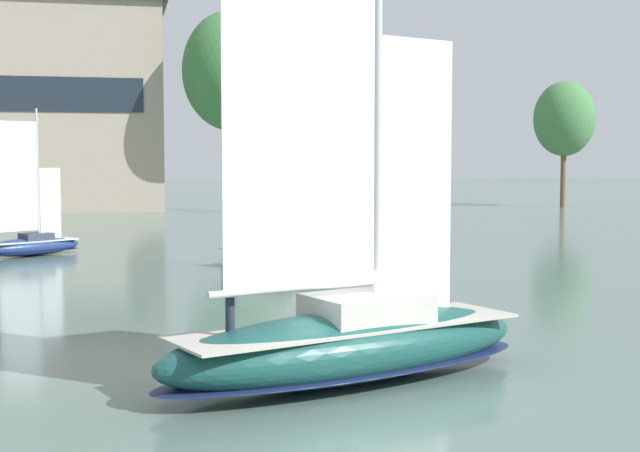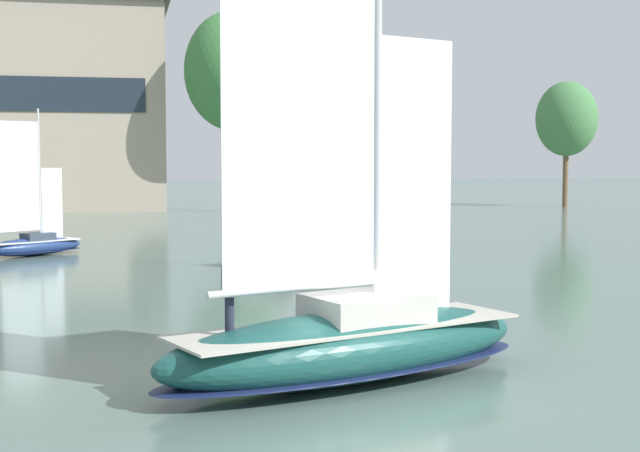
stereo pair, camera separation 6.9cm
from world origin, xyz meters
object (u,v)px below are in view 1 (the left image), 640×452
Objects in this scene: sailboat_moored_near_marina at (278,256)px; tree_shore_right at (564,119)px; tree_shore_center at (231,72)px; sailboat_main at (350,336)px; sailboat_moored_far_slip at (32,243)px.

tree_shore_right is at bearing 49.94° from sailboat_moored_near_marina.
tree_shore_center is 2.09× the size of sailboat_moored_near_marina.
sailboat_main reaches higher than sailboat_moored_far_slip.
tree_shore_center is 41.49m from sailboat_moored_far_slip.
sailboat_main is (-41.10, -67.04, -8.23)m from tree_shore_right.
tree_shore_center is 35.67m from tree_shore_right.
sailboat_moored_far_slip is (-9.48, 29.36, -0.37)m from sailboat_main.
sailboat_main is at bearing -95.71° from sailboat_moored_near_marina.
sailboat_main is at bearing -121.51° from tree_shore_right.
tree_shore_center is at bearing 85.42° from sailboat_moored_near_marina.
sailboat_main is 1.72× the size of sailboat_moored_far_slip.
sailboat_moored_near_marina is at bearing -94.58° from tree_shore_center.
tree_shore_right is 61.28m from sailboat_moored_near_marina.
sailboat_moored_near_marina is (-3.62, -45.22, -12.74)m from tree_shore_center.
tree_shore_right is at bearing 58.49° from sailboat_main.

